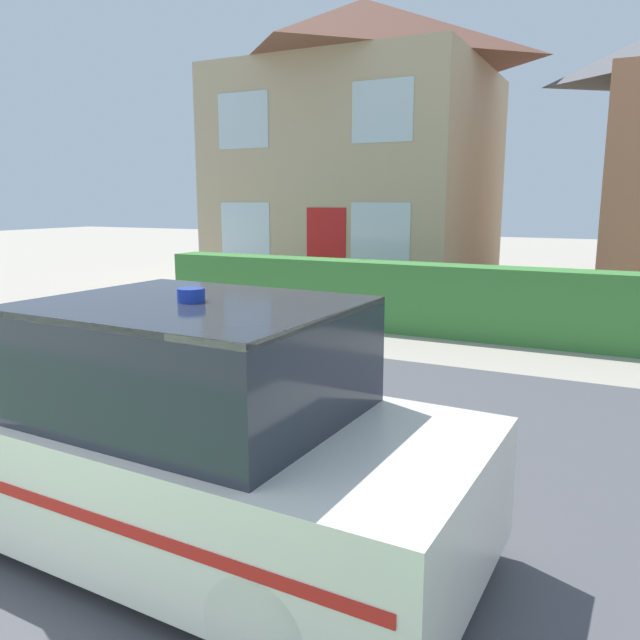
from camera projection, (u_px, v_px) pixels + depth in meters
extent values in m
cube|color=#4C4C51|center=(253.00, 439.00, 6.00)|extent=(28.00, 6.95, 0.01)
cube|color=#3D7F38|center=(449.00, 301.00, 10.52)|extent=(11.14, 0.66, 1.20)
cylinder|color=black|center=(111.00, 427.00, 5.51)|extent=(0.58, 0.22, 0.57)
cylinder|color=black|center=(388.00, 493.00, 4.26)|extent=(0.58, 0.22, 0.57)
cylinder|color=black|center=(264.00, 623.00, 2.95)|extent=(0.58, 0.22, 0.57)
cube|color=silver|center=(162.00, 459.00, 4.18)|extent=(4.33, 1.87, 0.78)
cube|color=#232833|center=(194.00, 357.00, 3.90)|extent=(1.98, 1.62, 0.70)
cube|color=silver|center=(192.00, 305.00, 3.84)|extent=(1.98, 1.62, 0.04)
cube|color=red|center=(239.00, 413.00, 4.92)|extent=(4.05, 0.16, 0.07)
cube|color=red|center=(52.00, 505.00, 3.43)|extent=(4.05, 0.16, 0.07)
cylinder|color=#1933A5|center=(191.00, 295.00, 3.82)|extent=(0.17, 0.17, 0.08)
cube|color=tan|center=(362.00, 180.00, 17.11)|extent=(6.47, 6.25, 5.60)
pyramid|color=brown|center=(364.00, 36.00, 16.41)|extent=(6.79, 6.56, 1.84)
cube|color=red|center=(326.00, 253.00, 14.50)|extent=(1.00, 0.02, 2.10)
cube|color=silver|center=(245.00, 229.00, 15.38)|extent=(1.40, 0.02, 1.30)
cube|color=silver|center=(380.00, 232.00, 13.81)|extent=(1.40, 0.02, 1.30)
cube|color=silver|center=(243.00, 120.00, 14.89)|extent=(1.40, 0.02, 1.30)
cube|color=silver|center=(382.00, 111.00, 13.33)|extent=(1.40, 0.02, 1.30)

